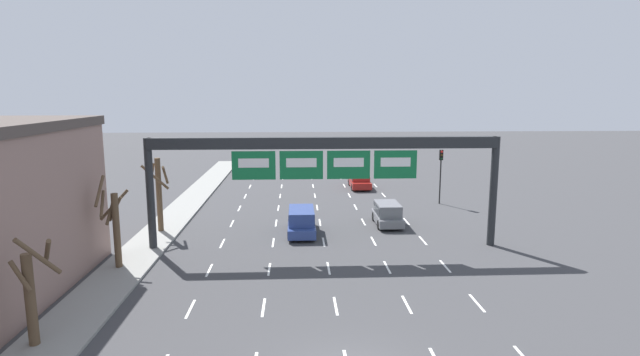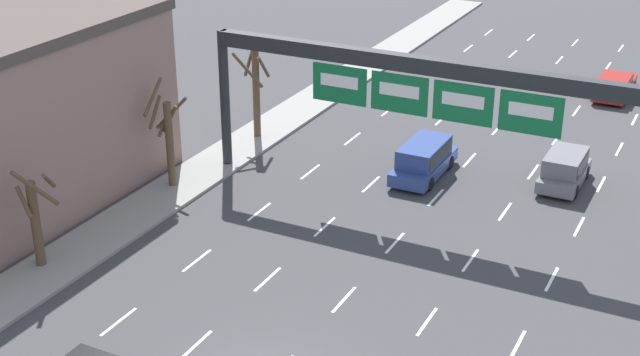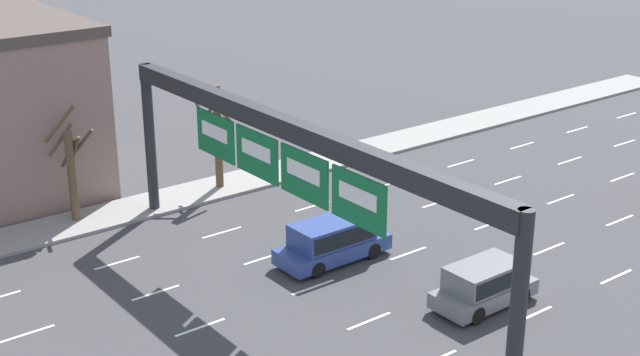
% 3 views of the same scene
% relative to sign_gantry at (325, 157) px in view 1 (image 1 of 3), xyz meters
% --- Properties ---
extents(lane_dashes, '(13.32, 67.00, 0.01)m').
position_rel_sign_gantry_xyz_m(lane_dashes, '(0.00, -1.34, -5.75)').
color(lane_dashes, white).
rests_on(lane_dashes, ground_plane).
extents(sign_gantry, '(21.88, 0.70, 6.99)m').
position_rel_sign_gantry_xyz_m(sign_gantry, '(0.00, 0.00, 0.00)').
color(sign_gantry, '#232628').
rests_on(sign_gantry, ground_plane).
extents(suv_grey, '(1.84, 4.06, 1.65)m').
position_rel_sign_gantry_xyz_m(suv_grey, '(4.96, 5.26, -4.83)').
color(suv_grey, slate).
rests_on(suv_grey, ground_plane).
extents(car_red, '(1.96, 4.80, 1.34)m').
position_rel_sign_gantry_xyz_m(car_red, '(4.75, 19.89, -5.03)').
color(car_red, maroon).
rests_on(car_red, ground_plane).
extents(suv_blue, '(1.91, 4.82, 1.75)m').
position_rel_sign_gantry_xyz_m(suv_blue, '(-1.42, 3.24, -4.78)').
color(suv_blue, navy).
rests_on(suv_blue, ground_plane).
extents(traffic_light_near_gantry, '(0.30, 0.35, 4.78)m').
position_rel_sign_gantry_xyz_m(traffic_light_near_gantry, '(10.87, 12.16, -2.35)').
color(traffic_light_near_gantry, black).
rests_on(traffic_light_near_gantry, ground_plane).
extents(tree_bare_closest, '(1.70, 2.25, 4.53)m').
position_rel_sign_gantry_xyz_m(tree_bare_closest, '(-11.72, -12.10, -3.42)').
color(tree_bare_closest, brown).
rests_on(tree_bare_closest, sidewalk_left).
extents(tree_bare_third, '(1.83, 1.52, 5.12)m').
position_rel_sign_gantry_xyz_m(tree_bare_third, '(-11.25, 3.88, -2.80)').
color(tree_bare_third, brown).
rests_on(tree_bare_third, sidewalk_left).
extents(tree_bare_furthest, '(1.55, 1.91, 5.05)m').
position_rel_sign_gantry_xyz_m(tree_bare_furthest, '(-11.74, -3.36, -3.09)').
color(tree_bare_furthest, brown).
rests_on(tree_bare_furthest, sidewalk_left).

